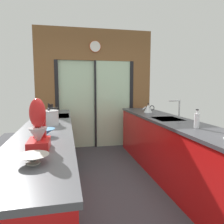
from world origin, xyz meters
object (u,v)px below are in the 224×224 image
(stand_mixer, at_px, (38,130))
(soap_bottle_far, at_px, (197,120))
(oven_range, at_px, (53,142))
(stock_pot, at_px, (49,118))
(mixing_bowl_near, at_px, (33,159))
(knife_block, at_px, (51,114))
(kettle, at_px, (148,108))
(mixing_bowl_mid, at_px, (44,132))
(mixing_bowl_far, at_px, (55,109))

(stand_mixer, bearing_deg, soap_bottle_far, 15.57)
(oven_range, xyz_separation_m, stock_pot, (0.02, -0.85, 0.56))
(mixing_bowl_near, relative_size, soap_bottle_far, 0.92)
(oven_range, bearing_deg, stock_pot, -88.76)
(mixing_bowl_near, xyz_separation_m, knife_block, (-0.00, 1.75, 0.07))
(kettle, height_order, soap_bottle_far, soap_bottle_far)
(soap_bottle_far, bearing_deg, mixing_bowl_mid, -178.54)
(oven_range, bearing_deg, mixing_bowl_far, 88.40)
(oven_range, xyz_separation_m, knife_block, (0.02, -0.55, 0.57))
(mixing_bowl_far, distance_m, knife_block, 1.22)
(mixing_bowl_near, distance_m, knife_block, 1.75)
(stand_mixer, height_order, soap_bottle_far, stand_mixer)
(knife_block, bearing_deg, stock_pot, -89.99)
(mixing_bowl_near, xyz_separation_m, stock_pot, (-0.00, 1.45, 0.06))
(mixing_bowl_far, bearing_deg, knife_block, -90.00)
(oven_range, bearing_deg, mixing_bowl_mid, -89.30)
(soap_bottle_far, bearing_deg, stand_mixer, -164.43)
(oven_range, relative_size, mixing_bowl_mid, 4.23)
(mixing_bowl_near, height_order, stock_pot, stock_pot)
(knife_block, bearing_deg, mixing_bowl_far, 90.00)
(oven_range, distance_m, knife_block, 0.79)
(stand_mixer, xyz_separation_m, soap_bottle_far, (1.78, 0.50, -0.06))
(mixing_bowl_near, xyz_separation_m, stand_mixer, (0.00, 0.34, 0.13))
(oven_range, distance_m, stock_pot, 1.02)
(mixing_bowl_mid, xyz_separation_m, kettle, (1.78, 1.63, 0.04))
(mixing_bowl_mid, height_order, knife_block, knife_block)
(stock_pot, distance_m, soap_bottle_far, 1.88)
(mixing_bowl_mid, distance_m, mixing_bowl_far, 2.17)
(mixing_bowl_far, height_order, soap_bottle_far, soap_bottle_far)
(oven_range, height_order, knife_block, knife_block)
(mixing_bowl_far, bearing_deg, oven_range, -91.60)
(mixing_bowl_mid, relative_size, soap_bottle_far, 0.93)
(mixing_bowl_near, distance_m, kettle, 3.00)
(knife_block, bearing_deg, stand_mixer, -90.00)
(oven_range, relative_size, stock_pot, 3.67)
(mixing_bowl_near, bearing_deg, oven_range, 90.46)
(stock_pot, bearing_deg, oven_range, 91.24)
(mixing_bowl_near, height_order, mixing_bowl_far, mixing_bowl_far)
(oven_range, height_order, soap_bottle_far, soap_bottle_far)
(stand_mixer, bearing_deg, mixing_bowl_near, -90.00)
(knife_block, distance_m, soap_bottle_far, 2.00)
(oven_range, relative_size, soap_bottle_far, 3.94)
(mixing_bowl_mid, relative_size, stock_pot, 0.87)
(mixing_bowl_near, height_order, kettle, kettle)
(oven_range, xyz_separation_m, soap_bottle_far, (1.80, -1.47, 0.56))
(oven_range, bearing_deg, kettle, 3.64)
(stock_pot, height_order, soap_bottle_far, soap_bottle_far)
(stand_mixer, distance_m, soap_bottle_far, 1.85)
(stock_pot, bearing_deg, mixing_bowl_far, 90.00)
(mixing_bowl_near, distance_m, stock_pot, 1.46)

